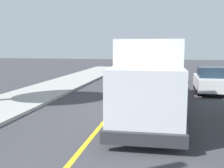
{
  "coord_description": "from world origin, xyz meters",
  "views": [
    {
      "loc": [
        2.3,
        -3.29,
        2.94
      ],
      "look_at": [
        0.16,
        7.58,
        1.4
      ],
      "focal_mm": 43.18,
      "sensor_mm": 36.0,
      "label": 1
    }
  ],
  "objects_px": {
    "parked_car_near": "(164,81)",
    "parked_car_mid": "(163,73)",
    "box_truck": "(149,76)",
    "parked_van_across": "(210,80)",
    "parked_car_far": "(164,67)",
    "parked_car_furthest": "(163,64)"
  },
  "relations": [
    {
      "from": "parked_car_near",
      "to": "parked_car_mid",
      "type": "bearing_deg",
      "value": 91.41
    },
    {
      "from": "box_truck",
      "to": "parked_car_mid",
      "type": "xyz_separation_m",
      "value": [
        0.46,
        11.68,
        -0.97
      ]
    },
    {
      "from": "parked_car_near",
      "to": "parked_van_across",
      "type": "relative_size",
      "value": 1.0
    },
    {
      "from": "parked_car_near",
      "to": "parked_car_far",
      "type": "distance_m",
      "value": 11.7
    },
    {
      "from": "box_truck",
      "to": "parked_car_mid",
      "type": "bearing_deg",
      "value": 87.75
    },
    {
      "from": "parked_car_furthest",
      "to": "parked_car_near",
      "type": "bearing_deg",
      "value": -89.15
    },
    {
      "from": "box_truck",
      "to": "parked_car_mid",
      "type": "distance_m",
      "value": 11.73
    },
    {
      "from": "box_truck",
      "to": "parked_car_furthest",
      "type": "height_order",
      "value": "box_truck"
    },
    {
      "from": "box_truck",
      "to": "parked_car_far",
      "type": "height_order",
      "value": "box_truck"
    },
    {
      "from": "parked_car_mid",
      "to": "parked_van_across",
      "type": "bearing_deg",
      "value": -56.47
    },
    {
      "from": "parked_car_mid",
      "to": "parked_car_furthest",
      "type": "xyz_separation_m",
      "value": [
        -0.12,
        11.64,
        0.0
      ]
    },
    {
      "from": "parked_car_far",
      "to": "parked_car_mid",
      "type": "bearing_deg",
      "value": -90.88
    },
    {
      "from": "parked_car_near",
      "to": "parked_car_furthest",
      "type": "height_order",
      "value": "same"
    },
    {
      "from": "parked_car_near",
      "to": "parked_car_far",
      "type": "relative_size",
      "value": 1.0
    },
    {
      "from": "parked_car_mid",
      "to": "box_truck",
      "type": "bearing_deg",
      "value": -92.25
    },
    {
      "from": "box_truck",
      "to": "parked_car_far",
      "type": "distance_m",
      "value": 17.71
    },
    {
      "from": "parked_car_far",
      "to": "parked_car_near",
      "type": "bearing_deg",
      "value": -89.76
    },
    {
      "from": "parked_car_mid",
      "to": "parked_car_furthest",
      "type": "distance_m",
      "value": 11.64
    },
    {
      "from": "box_truck",
      "to": "parked_car_far",
      "type": "relative_size",
      "value": 1.64
    },
    {
      "from": "parked_car_mid",
      "to": "parked_car_far",
      "type": "distance_m",
      "value": 5.99
    },
    {
      "from": "parked_car_far",
      "to": "parked_car_furthest",
      "type": "distance_m",
      "value": 5.65
    },
    {
      "from": "box_truck",
      "to": "parked_car_furthest",
      "type": "relative_size",
      "value": 1.62
    }
  ]
}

